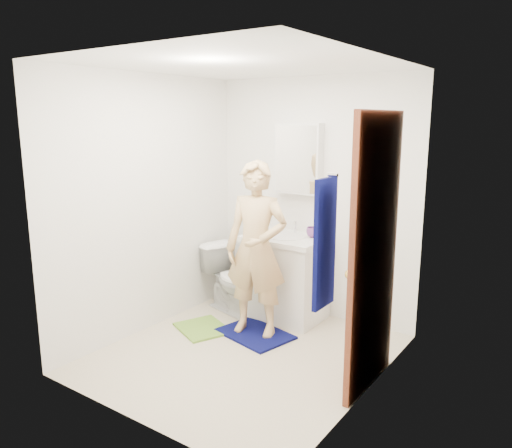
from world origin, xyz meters
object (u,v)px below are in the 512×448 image
(medicine_cabinet, at_px, (299,159))
(soap_dispenser, at_px, (258,225))
(toilet, at_px, (233,279))
(vanity_cabinet, at_px, (285,279))
(toothbrush_cup, at_px, (313,232))
(towel, at_px, (325,244))
(man, at_px, (256,249))

(medicine_cabinet, xyz_separation_m, soap_dispenser, (-0.30, -0.28, -0.66))
(toilet, bearing_deg, vanity_cabinet, -57.97)
(toothbrush_cup, bearing_deg, towel, -59.53)
(toothbrush_cup, bearing_deg, toilet, -160.36)
(vanity_cabinet, height_order, toilet, vanity_cabinet)
(toothbrush_cup, bearing_deg, medicine_cabinet, 154.60)
(vanity_cabinet, relative_size, towel, 1.00)
(soap_dispenser, bearing_deg, man, -56.56)
(toilet, relative_size, man, 0.43)
(soap_dispenser, xyz_separation_m, man, (0.30, -0.45, -0.11))
(vanity_cabinet, bearing_deg, toilet, -162.67)
(medicine_cabinet, height_order, toilet, medicine_cabinet)
(toothbrush_cup, xyz_separation_m, man, (-0.24, -0.62, -0.07))
(medicine_cabinet, bearing_deg, toilet, -143.87)
(toilet, distance_m, toothbrush_cup, 1.00)
(vanity_cabinet, bearing_deg, soap_dispenser, -168.91)
(vanity_cabinet, height_order, towel, towel)
(towel, relative_size, toothbrush_cup, 6.35)
(soap_dispenser, height_order, toothbrush_cup, soap_dispenser)
(medicine_cabinet, distance_m, toilet, 1.42)
(towel, height_order, toilet, towel)
(towel, distance_m, man, 1.59)
(toilet, relative_size, toothbrush_cup, 5.50)
(medicine_cabinet, height_order, towel, medicine_cabinet)
(soap_dispenser, relative_size, man, 0.11)
(toilet, height_order, toothbrush_cup, toothbrush_cup)
(soap_dispenser, bearing_deg, vanity_cabinet, 11.09)
(toothbrush_cup, bearing_deg, vanity_cabinet, -155.44)
(vanity_cabinet, distance_m, toilet, 0.57)
(medicine_cabinet, bearing_deg, towel, -55.39)
(vanity_cabinet, height_order, soap_dispenser, soap_dispenser)
(vanity_cabinet, height_order, man, man)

